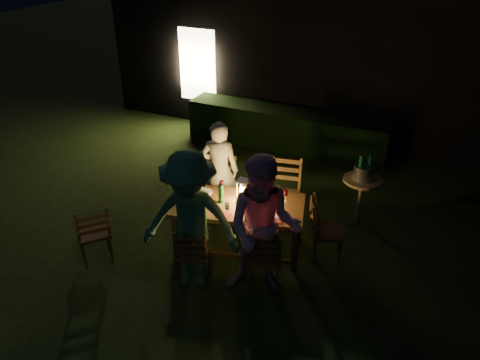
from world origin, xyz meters
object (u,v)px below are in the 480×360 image
at_px(chair_far_right, 283,205).
at_px(bottle_bucket_b, 368,169).
at_px(lantern, 243,192).
at_px(person_opp_right, 264,229).
at_px(bottle_table, 221,193).
at_px(dining_table, 239,208).
at_px(side_table, 362,184).
at_px(chair_near_right, 263,269).
at_px(bottle_bucket_a, 360,170).
at_px(ice_bucket, 364,172).
at_px(chair_end, 326,240).
at_px(chair_near_left, 194,262).
at_px(chair_spare, 95,242).
at_px(person_opp_left, 190,222).
at_px(person_house_side, 220,170).
at_px(chair_far_left, 220,199).

bearing_deg(chair_far_right, bottle_bucket_b, -166.40).
bearing_deg(lantern, person_opp_right, -50.36).
relative_size(lantern, bottle_table, 1.25).
distance_m(dining_table, bottle_table, 0.33).
bearing_deg(side_table, chair_near_right, -110.87).
bearing_deg(person_opp_right, bottle_bucket_a, 55.79).
bearing_deg(ice_bucket, bottle_bucket_a, -141.34).
height_order(chair_end, bottle_table, bottle_table).
xyz_separation_m(chair_end, side_table, (0.21, 1.06, 0.40)).
relative_size(dining_table, bottle_bucket_b, 6.11).
relative_size(person_opp_right, side_table, 2.42).
height_order(dining_table, chair_near_left, chair_near_left).
height_order(chair_far_right, bottle_bucket_a, bottle_bucket_a).
distance_m(chair_near_right, chair_spare, 2.35).
bearing_deg(ice_bucket, person_opp_left, -125.35).
height_order(person_house_side, person_opp_left, person_opp_left).
height_order(ice_bucket, bottle_bucket_a, bottle_bucket_a).
height_order(person_opp_right, bottle_bucket_b, person_opp_right).
distance_m(chair_near_left, side_table, 2.80).
xyz_separation_m(chair_near_right, chair_spare, (-2.30, -0.46, 0.00)).
xyz_separation_m(person_opp_left, bottle_bucket_a, (1.57, 2.25, 0.00)).
bearing_deg(ice_bucket, chair_spare, -141.22).
distance_m(chair_far_right, chair_end, 1.03).
bearing_deg(chair_spare, chair_far_left, 10.24).
distance_m(side_table, bottle_bucket_b, 0.26).
distance_m(person_house_side, bottle_bucket_b, 2.23).
relative_size(dining_table, side_table, 2.51).
bearing_deg(side_table, dining_table, -135.41).
distance_m(dining_table, chair_spare, 2.02).
bearing_deg(side_table, bottle_table, -138.65).
bearing_deg(person_house_side, person_opp_left, 90.00).
bearing_deg(bottle_bucket_a, lantern, -135.79).
xyz_separation_m(dining_table, person_house_side, (-0.65, 0.68, 0.13)).
relative_size(person_house_side, person_opp_left, 0.85).
relative_size(bottle_table, bottle_bucket_b, 0.88).
distance_m(chair_near_left, person_house_side, 1.67).
distance_m(chair_near_right, chair_far_left, 1.79).
bearing_deg(chair_near_right, bottle_bucket_b, 47.03).
height_order(lantern, bottle_bucket_a, bottle_bucket_a).
distance_m(lantern, side_table, 1.91).
bearing_deg(bottle_bucket_b, lantern, -136.15).
bearing_deg(ice_bucket, lantern, -135.98).
xyz_separation_m(dining_table, lantern, (0.04, 0.06, 0.23)).
xyz_separation_m(chair_far_left, person_opp_left, (0.41, -1.54, 0.63)).
distance_m(person_opp_left, side_table, 2.82).
height_order(chair_far_right, bottle_bucket_b, bottle_bucket_b).
relative_size(dining_table, bottle_table, 6.98).
height_order(chair_spare, ice_bucket, ice_bucket).
height_order(chair_far_right, ice_bucket, chair_far_right).
relative_size(chair_far_right, person_opp_left, 0.57).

